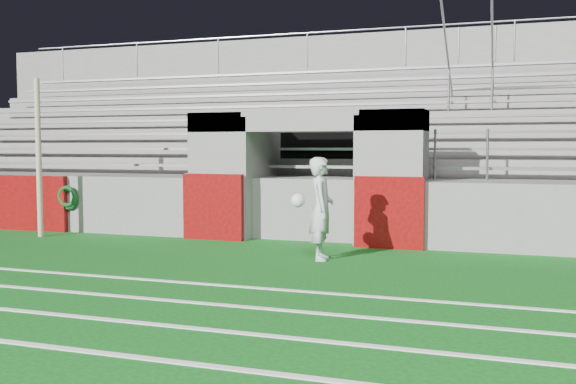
% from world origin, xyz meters
% --- Properties ---
extents(ground, '(90.00, 90.00, 0.00)m').
position_xyz_m(ground, '(0.00, 0.00, 0.00)').
color(ground, '#0D5114').
rests_on(ground, ground).
extents(field_post, '(0.12, 0.12, 3.33)m').
position_xyz_m(field_post, '(-5.46, 2.18, 1.66)').
color(field_post, '#C2B090').
rests_on(field_post, ground).
extents(stadium_structure, '(26.00, 8.48, 5.42)m').
position_xyz_m(stadium_structure, '(0.00, 7.97, 1.49)').
color(stadium_structure, slate).
rests_on(stadium_structure, ground).
extents(goalkeeper_with_ball, '(0.72, 0.75, 1.73)m').
position_xyz_m(goalkeeper_with_ball, '(0.91, 1.40, 0.87)').
color(goalkeeper_with_ball, silver).
rests_on(goalkeeper_with_ball, ground).
extents(hose_coil, '(0.52, 0.14, 0.55)m').
position_xyz_m(hose_coil, '(-5.33, 2.93, 0.78)').
color(hose_coil, '#0C3C18').
rests_on(hose_coil, ground).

